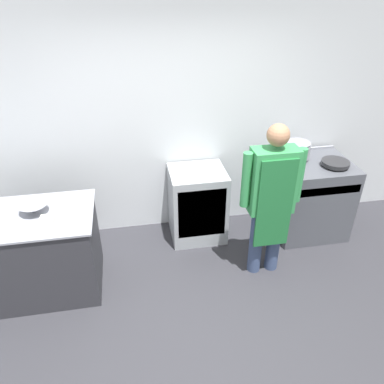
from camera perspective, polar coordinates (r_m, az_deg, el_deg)
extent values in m
plane|color=#2D2D33|center=(3.61, 1.83, -21.06)|extent=(14.00, 14.00, 0.00)
cube|color=silver|center=(4.30, -2.99, 10.50)|extent=(8.00, 0.05, 2.70)
cube|color=#2D2D33|center=(4.02, -21.88, -8.66)|extent=(1.06, 0.76, 0.86)
cube|color=gray|center=(3.77, -23.17, -3.42)|extent=(1.11, 0.79, 0.02)
cube|color=#4C4F56|center=(4.76, 17.44, -0.69)|extent=(0.82, 0.75, 0.93)
cube|color=gray|center=(4.35, 20.06, 0.22)|extent=(0.76, 0.03, 0.10)
cube|color=gray|center=(4.83, 16.48, 6.33)|extent=(0.82, 0.03, 0.02)
cube|color=#93999E|center=(4.45, 0.81, -1.83)|extent=(0.64, 0.56, 0.88)
cube|color=silver|center=(4.21, 1.53, -3.31)|extent=(0.54, 0.02, 0.61)
cylinder|color=#38476B|center=(4.02, 9.74, -7.39)|extent=(0.14, 0.14, 0.77)
cylinder|color=#38476B|center=(4.08, 12.39, -7.01)|extent=(0.14, 0.14, 0.77)
cube|color=#338C4C|center=(3.66, 12.17, 1.69)|extent=(0.44, 0.22, 0.66)
cube|color=#1E6633|center=(3.66, 12.51, -1.95)|extent=(0.35, 0.02, 0.96)
cylinder|color=#338C4C|center=(3.56, 8.25, 1.81)|extent=(0.09, 0.09, 0.56)
cylinder|color=#338C4C|center=(3.75, 16.01, 2.46)|extent=(0.09, 0.09, 0.56)
sphere|color=#9E7051|center=(3.46, 13.02, 8.45)|extent=(0.21, 0.21, 0.21)
cone|color=gray|center=(3.77, -22.98, -2.30)|extent=(0.27, 0.27, 0.10)
cube|color=silver|center=(3.59, -21.17, -4.05)|extent=(0.12, 0.12, 0.06)
cylinder|color=gray|center=(4.53, 15.74, 6.07)|extent=(0.29, 0.29, 0.16)
ellipsoid|color=gray|center=(4.49, 15.92, 7.26)|extent=(0.29, 0.29, 0.05)
cylinder|color=#262628|center=(4.51, 21.01, 4.17)|extent=(0.31, 0.31, 0.04)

